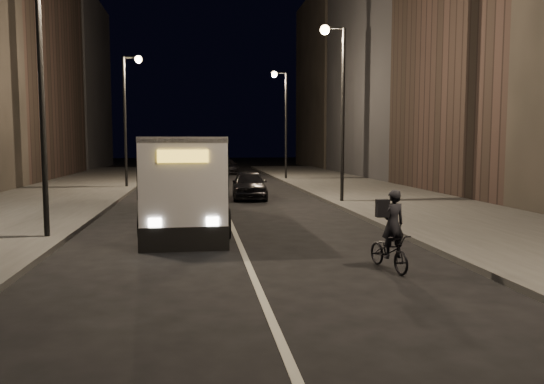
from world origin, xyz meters
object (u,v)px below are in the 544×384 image
object	(u,v)px
city_bus	(186,176)
car_mid	(176,172)
car_far	(226,166)
streetlight_left_far	(129,103)
streetlight_right_far	(283,110)
car_near	(249,185)
streetlight_right_mid	(338,90)
cyclist_on_bicycle	(390,243)
streetlight_left_near	(50,57)

from	to	relation	value
city_bus	car_mid	distance (m)	21.94
city_bus	car_far	distance (m)	30.33
streetlight_left_far	streetlight_right_far	bearing A→B (deg)	29.36
streetlight_left_far	car_near	bearing A→B (deg)	-45.39
streetlight_right_mid	cyclist_on_bicycle	bearing A→B (deg)	-99.62
city_bus	car_near	world-z (taller)	city_bus
city_bus	cyclist_on_bicycle	world-z (taller)	city_bus
streetlight_left_near	car_mid	bearing A→B (deg)	84.42
streetlight_right_far	car_near	bearing A→B (deg)	-106.59
city_bus	car_near	distance (m)	8.17
streetlight_right_mid	city_bus	distance (m)	9.01
streetlight_right_mid	car_far	bearing A→B (deg)	98.49
streetlight_left_near	car_mid	distance (m)	26.01
streetlight_left_far	car_mid	xyz separation A→B (m)	(2.49, 7.46, -4.73)
streetlight_left_far	city_bus	distance (m)	15.35
car_mid	city_bus	bearing A→B (deg)	95.93
streetlight_left_near	streetlight_right_mid	bearing A→B (deg)	36.88
car_near	car_far	bearing A→B (deg)	92.99
car_mid	car_near	bearing A→B (deg)	109.44
streetlight_right_mid	streetlight_right_far	bearing A→B (deg)	90.00
streetlight_right_far	car_far	distance (m)	11.46
streetlight_left_far	car_far	world-z (taller)	streetlight_left_far
streetlight_left_near	car_mid	xyz separation A→B (m)	(2.49, 25.46, -4.73)
cyclist_on_bicycle	car_far	xyz separation A→B (m)	(-1.67, 38.58, 0.07)
cyclist_on_bicycle	car_mid	xyz separation A→B (m)	(-6.00, 30.30, 0.01)
streetlight_left_near	car_near	bearing A→B (deg)	58.41
streetlight_right_mid	streetlight_left_near	bearing A→B (deg)	-143.12
cyclist_on_bicycle	car_far	size ratio (longest dim) A/B	0.39
streetlight_right_mid	car_mid	size ratio (longest dim) A/B	2.13
cyclist_on_bicycle	city_bus	bearing A→B (deg)	109.44
streetlight_right_mid	car_mid	xyz separation A→B (m)	(-8.17, 17.46, -4.73)
streetlight_right_mid	cyclist_on_bicycle	xyz separation A→B (m)	(-2.18, -12.84, -4.74)
streetlight_right_mid	streetlight_left_far	world-z (taller)	same
streetlight_right_mid	car_far	distance (m)	26.43
streetlight_right_far	city_bus	xyz separation A→B (m)	(-6.93, -20.42, -3.69)
streetlight_right_far	cyclist_on_bicycle	distance (m)	29.31
streetlight_right_mid	streetlight_left_near	distance (m)	13.33
streetlight_left_far	car_near	xyz separation A→B (m)	(6.82, -6.91, -4.63)
car_mid	streetlight_right_far	bearing A→B (deg)	172.56
city_bus	car_mid	size ratio (longest dim) A/B	3.00
streetlight_left_near	car_far	bearing A→B (deg)	78.57
streetlight_right_mid	city_bus	xyz separation A→B (m)	(-6.93, -4.42, -3.69)
streetlight_right_mid	city_bus	size ratio (longest dim) A/B	0.71
cyclist_on_bicycle	car_mid	distance (m)	30.89
city_bus	cyclist_on_bicycle	distance (m)	9.73
streetlight_left_near	streetlight_left_far	world-z (taller)	same
streetlight_right_mid	streetlight_left_near	size ratio (longest dim) A/B	1.00
car_near	streetlight_left_near	bearing A→B (deg)	-118.59
city_bus	cyclist_on_bicycle	size ratio (longest dim) A/B	6.12
car_near	city_bus	bearing A→B (deg)	-109.35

